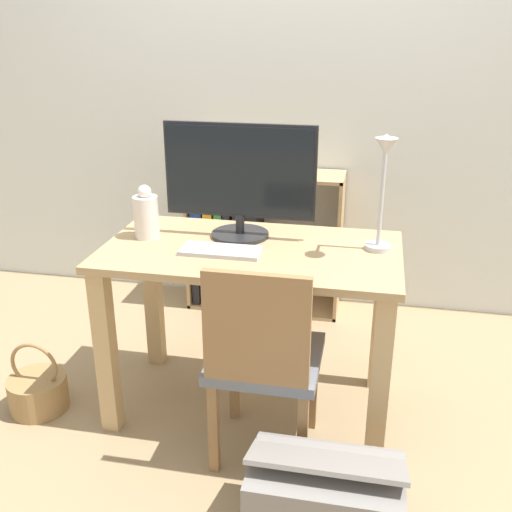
% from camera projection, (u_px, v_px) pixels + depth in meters
% --- Properties ---
extents(ground_plane, '(10.00, 10.00, 0.00)m').
position_uv_depth(ground_plane, '(251.00, 404.00, 2.62)').
color(ground_plane, '#997F5B').
extents(wall_back, '(8.00, 0.05, 2.60)m').
position_uv_depth(wall_back, '(295.00, 72.00, 3.17)').
color(wall_back, silver).
rests_on(wall_back, ground_plane).
extents(desk, '(1.17, 0.63, 0.73)m').
position_uv_depth(desk, '(251.00, 284.00, 2.40)').
color(desk, tan).
rests_on(desk, ground_plane).
extents(monitor, '(0.61, 0.24, 0.46)m').
position_uv_depth(monitor, '(240.00, 177.00, 2.38)').
color(monitor, '#232326').
rests_on(monitor, desk).
extents(keyboard, '(0.31, 0.13, 0.02)m').
position_uv_depth(keyboard, '(221.00, 251.00, 2.29)').
color(keyboard, '#B2B2B7').
rests_on(keyboard, desk).
extents(vase, '(0.10, 0.10, 0.22)m').
position_uv_depth(vase, '(146.00, 215.00, 2.43)').
color(vase, silver).
rests_on(vase, desk).
extents(desk_lamp, '(0.10, 0.19, 0.45)m').
position_uv_depth(desk_lamp, '(383.00, 184.00, 2.18)').
color(desk_lamp, '#B7B7BC').
rests_on(desk_lamp, desk).
extents(chair, '(0.40, 0.40, 0.82)m').
position_uv_depth(chair, '(263.00, 357.00, 2.14)').
color(chair, slate).
rests_on(chair, ground_plane).
extents(bookshelf, '(0.86, 0.28, 0.80)m').
position_uv_depth(bookshelf, '(238.00, 238.00, 3.40)').
color(bookshelf, tan).
rests_on(bookshelf, ground_plane).
extents(basket, '(0.25, 0.25, 0.32)m').
position_uv_depth(basket, '(38.00, 391.00, 2.56)').
color(basket, '#997547').
rests_on(basket, ground_plane).
extents(storage_box, '(0.49, 0.32, 0.34)m').
position_uv_depth(storage_box, '(324.00, 503.00, 1.89)').
color(storage_box, gray).
rests_on(storage_box, ground_plane).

